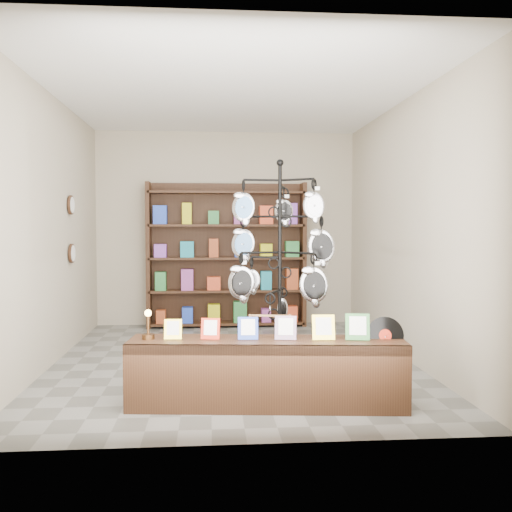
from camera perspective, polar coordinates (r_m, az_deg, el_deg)
The scene contains 6 objects.
ground at distance 6.62m, azimuth -2.32°, elevation -10.43°, with size 5.00×5.00×0.00m, color slate.
room_envelope at distance 6.45m, azimuth -2.36°, elevation 5.78°, with size 5.00×5.00×5.00m.
display_tree at distance 5.70m, azimuth 2.40°, elevation 0.33°, with size 1.16×1.12×2.20m.
front_shelf at distance 4.95m, azimuth 1.09°, elevation -11.58°, with size 2.38×0.72×0.83m.
back_shelving at distance 8.75m, azimuth -2.95°, elevation -0.34°, with size 2.42×0.36×2.20m.
wall_clocks at distance 7.43m, azimuth -17.98°, elevation 2.56°, with size 0.03×0.24×0.84m.
Camera 1 is at (-0.26, -6.43, 1.54)m, focal length 40.00 mm.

